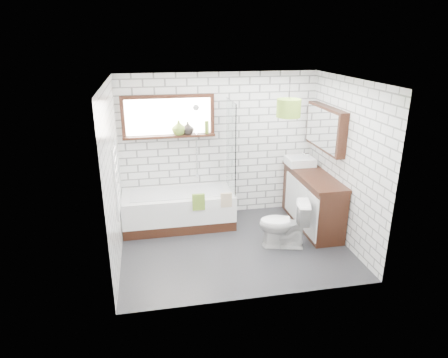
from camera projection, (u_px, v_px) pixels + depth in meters
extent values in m
cube|color=#252528|center=(235.00, 246.00, 6.15)|extent=(3.40, 2.60, 0.01)
cube|color=white|center=(236.00, 80.00, 5.29)|extent=(3.40, 2.60, 0.01)
cube|color=white|center=(219.00, 146.00, 6.93)|extent=(3.40, 0.01, 2.50)
cube|color=white|center=(260.00, 205.00, 4.52)|extent=(3.40, 0.01, 2.50)
cube|color=white|center=(113.00, 177.00, 5.41)|extent=(0.01, 2.60, 2.50)
cube|color=white|center=(345.00, 163.00, 6.03)|extent=(0.01, 2.60, 2.50)
cube|color=black|center=(168.00, 117.00, 6.54)|extent=(1.52, 0.16, 0.68)
cube|color=white|center=(117.00, 180.00, 5.44)|extent=(0.06, 0.52, 1.00)
cube|color=black|center=(325.00, 128.00, 6.43)|extent=(0.16, 1.20, 0.70)
cylinder|color=silver|center=(196.00, 142.00, 6.78)|extent=(0.02, 0.02, 1.30)
cube|color=white|center=(179.00, 209.00, 6.73)|extent=(1.83, 0.81, 0.59)
cube|color=white|center=(231.00, 147.00, 6.54)|extent=(0.02, 0.72, 1.50)
cube|color=olive|center=(199.00, 202.00, 6.32)|extent=(0.20, 0.05, 0.27)
cube|color=tan|center=(226.00, 200.00, 6.40)|extent=(0.18, 0.05, 0.23)
cube|color=black|center=(312.00, 200.00, 6.70)|extent=(0.52, 1.61, 0.92)
cube|color=white|center=(300.00, 161.00, 6.97)|extent=(0.46, 0.41, 0.14)
cylinder|color=silver|center=(309.00, 157.00, 6.97)|extent=(0.03, 0.03, 0.15)
imported|color=white|center=(284.00, 224.00, 6.04)|extent=(0.59, 0.82, 0.75)
imported|color=olive|center=(179.00, 129.00, 6.61)|extent=(0.30, 0.30, 0.24)
imported|color=black|center=(188.00, 129.00, 6.64)|extent=(0.21, 0.21, 0.21)
cylinder|color=olive|center=(207.00, 128.00, 6.70)|extent=(0.07, 0.07, 0.21)
cylinder|color=olive|center=(289.00, 108.00, 5.60)|extent=(0.34, 0.34, 0.25)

